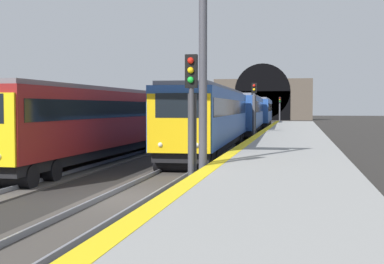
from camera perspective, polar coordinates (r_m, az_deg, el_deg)
The scene contains 11 objects.
ground_plane at distance 16.88m, azimuth -6.75°, elevation -7.24°, with size 320.00×320.00×0.00m, color #282623.
platform_right at distance 15.99m, azimuth 9.19°, elevation -6.03°, with size 112.00×4.80×0.98m, color gray.
platform_right_edge_strip at distance 16.14m, azimuth 1.53°, elevation -4.13°, with size 112.00×0.50×0.01m, color yellow.
track_main_line at distance 16.87m, azimuth -6.75°, elevation -7.10°, with size 160.00×2.68×0.21m.
train_main_approaching at distance 52.13m, azimuth 5.68°, elevation 2.07°, with size 60.57×3.36×4.02m.
train_adjacent_platform at distance 38.63m, azimuth -4.06°, elevation 1.74°, with size 42.49×3.23×4.78m.
railway_signal_near at distance 16.83m, azimuth -0.06°, elevation 2.30°, with size 0.39×0.38×4.56m.
railway_signal_mid at distance 40.56m, azimuth 6.67°, elevation 2.53°, with size 0.39×0.38×4.70m.
railway_signal_far at distance 95.41m, azimuth 9.39°, elevation 2.65°, with size 0.39×0.38×4.61m.
overhead_signal_gantry at distance 19.56m, azimuth -12.30°, elevation 11.41°, with size 0.70×9.37×7.78m.
tunnel_portal at distance 116.09m, azimuth 7.57°, elevation 3.49°, with size 2.50×21.09×12.12m.
Camera 1 is at (-15.79, -5.18, 2.92)m, focal length 49.81 mm.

